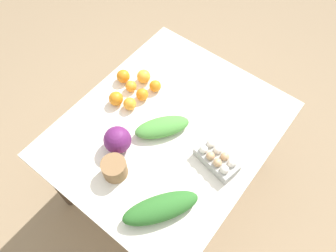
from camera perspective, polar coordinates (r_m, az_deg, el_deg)
ground_plane at (r=2.50m, az=0.00°, el=-9.57°), size 8.00×8.00×0.00m
dining_table at (r=1.89m, az=0.00°, el=-1.87°), size 1.24×1.04×0.77m
cabbage_purple at (r=1.71m, az=-8.80°, el=-2.41°), size 0.14×0.14×0.14m
egg_carton at (r=1.69m, az=8.52°, el=-5.67°), size 0.16×0.25×0.09m
paper_bag at (r=1.66m, az=-9.30°, el=-7.29°), size 0.13×0.13×0.10m
greens_bunch_kale at (r=1.57m, az=-1.28°, el=-14.10°), size 0.38×0.31×0.09m
greens_bunch_chard at (r=1.77m, az=-1.03°, el=-0.20°), size 0.31×0.28×0.08m
orange_0 at (r=1.87m, az=-6.68°, el=3.86°), size 0.07×0.07×0.07m
orange_1 at (r=1.95m, az=-6.47°, el=6.90°), size 0.07×0.07×0.07m
orange_2 at (r=1.98m, az=-4.25°, el=8.62°), size 0.08×0.08×0.08m
orange_3 at (r=1.94m, az=-2.24°, el=6.98°), size 0.07×0.07×0.07m
orange_4 at (r=1.99m, az=-7.81°, el=8.58°), size 0.08×0.08×0.08m
orange_5 at (r=1.90m, az=-4.51°, el=5.49°), size 0.07×0.07×0.07m
orange_6 at (r=1.89m, az=-9.05°, el=4.73°), size 0.08×0.08×0.08m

